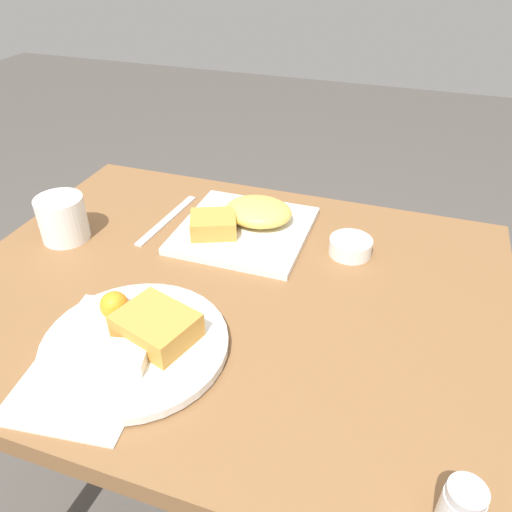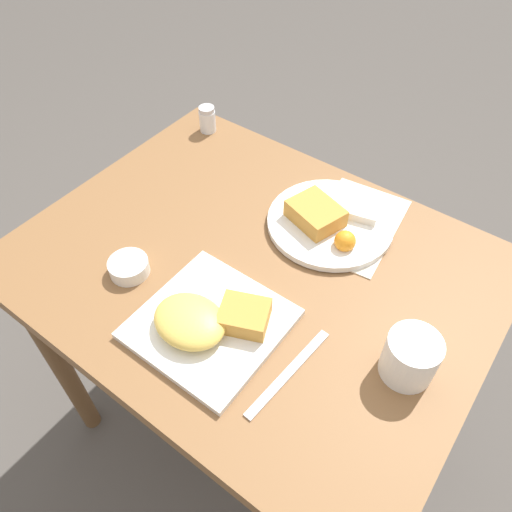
{
  "view_description": "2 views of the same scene",
  "coord_description": "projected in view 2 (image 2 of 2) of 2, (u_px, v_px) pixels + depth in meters",
  "views": [
    {
      "loc": [
        -0.26,
        0.62,
        1.29
      ],
      "look_at": [
        -0.04,
        -0.04,
        0.81
      ],
      "focal_mm": 35.0,
      "sensor_mm": 36.0,
      "label": 1
    },
    {
      "loc": [
        0.4,
        -0.53,
        1.52
      ],
      "look_at": [
        0.01,
        -0.0,
        0.78
      ],
      "focal_mm": 35.0,
      "sensor_mm": 36.0,
      "label": 2
    }
  ],
  "objects": [
    {
      "name": "plate_oval_far",
      "position": [
        329.0,
        220.0,
        1.06
      ],
      "size": [
        0.27,
        0.27,
        0.05
      ],
      "color": "white",
      "rests_on": "menu_card"
    },
    {
      "name": "plate_square_near",
      "position": [
        207.0,
        322.0,
        0.89
      ],
      "size": [
        0.25,
        0.25,
        0.06
      ],
      "color": "white",
      "rests_on": "dining_table"
    },
    {
      "name": "salt_shaker",
      "position": [
        207.0,
        121.0,
        1.29
      ],
      "size": [
        0.04,
        0.04,
        0.07
      ],
      "color": "white",
      "rests_on": "dining_table"
    },
    {
      "name": "sauce_ramekin",
      "position": [
        129.0,
        267.0,
        0.98
      ],
      "size": [
        0.08,
        0.08,
        0.03
      ],
      "color": "white",
      "rests_on": "dining_table"
    },
    {
      "name": "butter_knife",
      "position": [
        288.0,
        373.0,
        0.84
      ],
      "size": [
        0.03,
        0.21,
        0.0
      ],
      "rotation": [
        0.0,
        0.0,
        1.49
      ],
      "color": "silver",
      "rests_on": "dining_table"
    },
    {
      "name": "dining_table",
      "position": [
        253.0,
        294.0,
        1.09
      ],
      "size": [
        0.94,
        0.73,
        0.76
      ],
      "color": "brown",
      "rests_on": "ground_plane"
    },
    {
      "name": "coffee_mug",
      "position": [
        410.0,
        357.0,
        0.81
      ],
      "size": [
        0.09,
        0.09,
        0.09
      ],
      "color": "white",
      "rests_on": "dining_table"
    },
    {
      "name": "menu_card",
      "position": [
        355.0,
        224.0,
        1.08
      ],
      "size": [
        0.2,
        0.28,
        0.0
      ],
      "rotation": [
        0.0,
        0.0,
        0.12
      ],
      "color": "beige",
      "rests_on": "dining_table"
    },
    {
      "name": "ground_plane",
      "position": [
        254.0,
        420.0,
        1.58
      ],
      "size": [
        8.0,
        8.0,
        0.0
      ],
      "primitive_type": "plane",
      "color": "#4C4742"
    }
  ]
}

